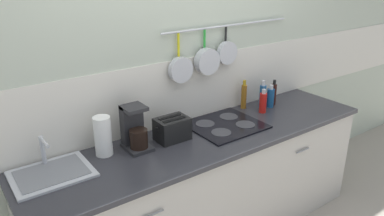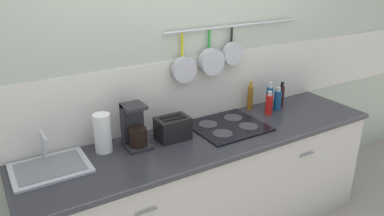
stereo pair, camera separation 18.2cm
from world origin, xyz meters
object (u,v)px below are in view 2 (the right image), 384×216
(bottle_olive_oil, at_px, (269,104))
(bottle_vinegar, at_px, (250,97))
(paper_towel_roll, at_px, (103,133))
(toaster, at_px, (173,128))
(bottle_hot_sauce, at_px, (278,99))
(bottle_dish_soap, at_px, (281,96))
(bottle_sesame_oil, at_px, (269,98))
(coffee_maker, at_px, (135,129))

(bottle_olive_oil, bearing_deg, bottle_vinegar, 111.94)
(paper_towel_roll, xyz_separation_m, toaster, (0.48, -0.07, -0.05))
(paper_towel_roll, xyz_separation_m, bottle_hot_sauce, (1.50, -0.04, -0.05))
(bottle_vinegar, xyz_separation_m, bottle_dish_soap, (0.28, -0.08, -0.01))
(bottle_olive_oil, relative_size, bottle_sesame_oil, 0.83)
(paper_towel_roll, relative_size, bottle_olive_oil, 1.31)
(toaster, xyz_separation_m, bottle_dish_soap, (1.09, 0.07, 0.02))
(paper_towel_roll, bearing_deg, bottle_hot_sauce, -1.40)
(bottle_olive_oil, bearing_deg, toaster, 179.05)
(toaster, bearing_deg, bottle_olive_oil, -0.95)
(paper_towel_roll, relative_size, toaster, 1.07)
(toaster, bearing_deg, bottle_hot_sauce, 2.05)
(bottle_sesame_oil, bearing_deg, paper_towel_roll, 179.50)
(coffee_maker, distance_m, bottle_olive_oil, 1.15)
(bottle_sesame_oil, xyz_separation_m, bottle_dish_soap, (0.14, 0.00, -0.01))
(toaster, xyz_separation_m, bottle_vinegar, (0.82, 0.15, 0.03))
(paper_towel_roll, xyz_separation_m, bottle_dish_soap, (1.57, -0.01, -0.03))
(bottle_hot_sauce, bearing_deg, bottle_vinegar, 151.90)
(paper_towel_roll, xyz_separation_m, bottle_olive_oil, (1.36, -0.09, -0.04))
(bottle_vinegar, relative_size, bottle_sesame_oil, 1.03)
(bottle_sesame_oil, relative_size, bottle_hot_sauce, 1.23)
(toaster, bearing_deg, bottle_sesame_oil, 3.66)
(coffee_maker, distance_m, bottle_dish_soap, 1.36)
(bottle_olive_oil, bearing_deg, paper_towel_roll, 176.30)
(paper_towel_roll, height_order, bottle_sesame_oil, paper_towel_roll)
(paper_towel_roll, relative_size, bottle_vinegar, 1.06)
(coffee_maker, height_order, bottle_olive_oil, coffee_maker)
(coffee_maker, height_order, bottle_hot_sauce, coffee_maker)
(bottle_sesame_oil, bearing_deg, bottle_dish_soap, 1.77)
(bottle_olive_oil, distance_m, bottle_sesame_oil, 0.10)
(paper_towel_roll, relative_size, bottle_hot_sauce, 1.34)
(paper_towel_roll, distance_m, bottle_dish_soap, 1.57)
(coffee_maker, xyz_separation_m, bottle_sesame_oil, (1.22, 0.02, -0.02))
(bottle_vinegar, bearing_deg, bottle_dish_soap, -16.63)
(toaster, relative_size, bottle_sesame_oil, 1.02)
(paper_towel_roll, bearing_deg, bottle_sesame_oil, -0.50)
(bottle_sesame_oil, height_order, bottle_hot_sauce, bottle_sesame_oil)
(coffee_maker, xyz_separation_m, bottle_vinegar, (1.09, 0.11, -0.02))
(paper_towel_roll, height_order, toaster, paper_towel_roll)
(bottle_vinegar, distance_m, bottle_olive_oil, 0.18)
(bottle_hot_sauce, relative_size, bottle_dish_soap, 0.89)
(paper_towel_roll, relative_size, coffee_maker, 0.88)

